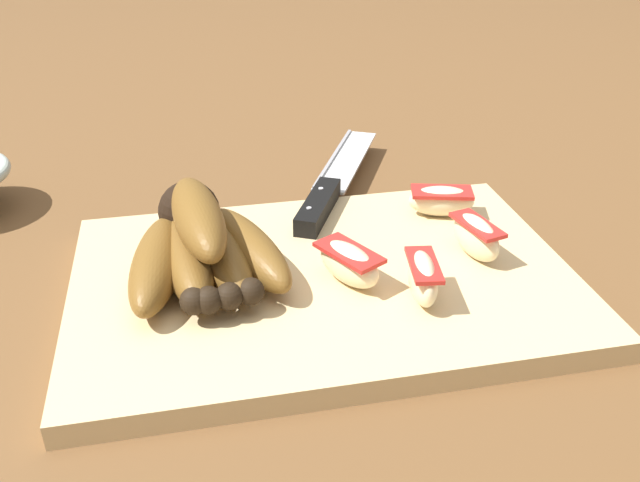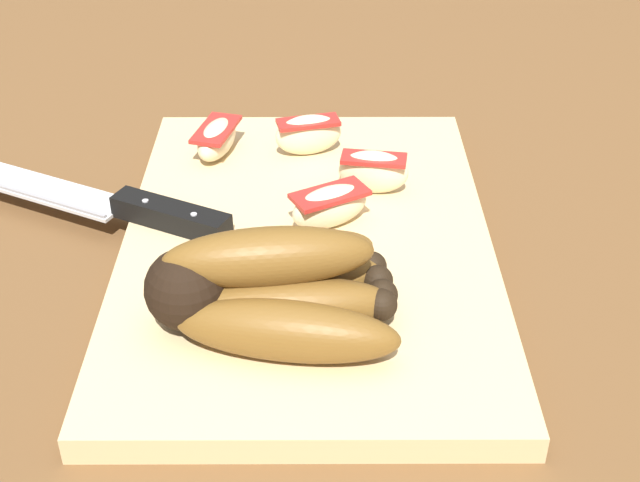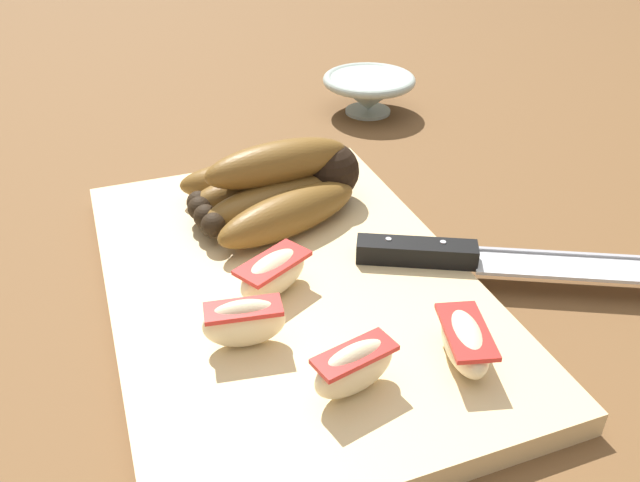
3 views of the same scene
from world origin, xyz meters
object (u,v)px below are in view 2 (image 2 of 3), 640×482
at_px(apple_wedge_near, 307,134).
at_px(apple_wedge_middle, 215,138).
at_px(apple_wedge_far, 372,171).
at_px(banana_bunch, 268,288).
at_px(apple_wedge_extra, 328,208).
at_px(chefs_knife, 118,206).

height_order(apple_wedge_near, apple_wedge_middle, apple_wedge_near).
bearing_deg(apple_wedge_far, banana_bunch, -24.73).
relative_size(apple_wedge_near, apple_wedge_far, 1.04).
height_order(apple_wedge_near, apple_wedge_extra, apple_wedge_near).
xyz_separation_m(apple_wedge_near, apple_wedge_extra, (0.12, 0.02, -0.00)).
bearing_deg(apple_wedge_near, apple_wedge_far, 38.71).
xyz_separation_m(apple_wedge_near, apple_wedge_middle, (0.00, -0.08, -0.00)).
bearing_deg(apple_wedge_near, apple_wedge_middle, -89.28).
bearing_deg(apple_wedge_extra, banana_bunch, -19.73).
bearing_deg(banana_bunch, apple_wedge_middle, -166.07).
relative_size(chefs_knife, apple_wedge_near, 4.20).
bearing_deg(banana_bunch, apple_wedge_extra, 160.27).
relative_size(banana_bunch, chefs_knife, 0.64).
distance_m(banana_bunch, chefs_knife, 0.19).
bearing_deg(apple_wedge_middle, chefs_knife, -34.71).
xyz_separation_m(banana_bunch, chefs_knife, (-0.14, -0.13, -0.02)).
relative_size(banana_bunch, apple_wedge_near, 2.68).
relative_size(chefs_knife, apple_wedge_far, 4.36).
bearing_deg(chefs_knife, banana_bunch, 43.20).
bearing_deg(apple_wedge_extra, apple_wedge_near, -171.74).
xyz_separation_m(chefs_knife, apple_wedge_extra, (0.02, 0.17, 0.01)).
bearing_deg(apple_wedge_middle, apple_wedge_near, 90.72).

